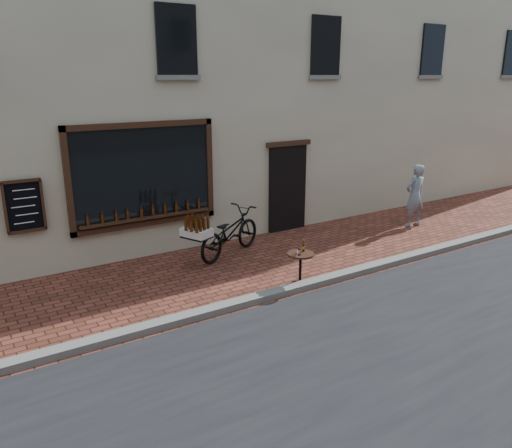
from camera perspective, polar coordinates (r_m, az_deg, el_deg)
ground at (r=9.49m, az=6.40°, el=-7.70°), size 90.00×90.00×0.00m
kerb at (r=9.60m, az=5.66°, el=-6.97°), size 90.00×0.25×0.12m
shop_building at (r=14.33m, az=-10.42°, el=20.80°), size 28.00×6.20×10.00m
cargo_bicycle at (r=11.11m, az=-3.17°, el=-0.96°), size 2.38×1.52×1.13m
bistro_table at (r=9.55m, az=5.11°, el=-4.41°), size 0.52×0.52×0.89m
pedestrian at (r=13.89m, az=17.70°, el=3.10°), size 0.63×0.43×1.66m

